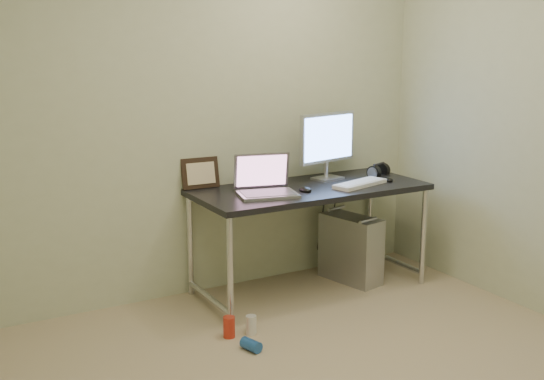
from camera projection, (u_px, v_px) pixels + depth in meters
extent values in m
cube|color=beige|center=(198.00, 115.00, 4.60)|extent=(3.50, 0.02, 2.50)
cube|color=black|center=(310.00, 189.00, 4.74)|extent=(1.63, 0.71, 0.04)
cylinder|color=silver|center=(230.00, 272.00, 4.18)|extent=(0.04, 0.04, 0.71)
cylinder|color=silver|center=(190.00, 246.00, 4.72)|extent=(0.04, 0.04, 0.71)
cylinder|color=silver|center=(423.00, 237.00, 4.92)|extent=(0.04, 0.04, 0.71)
cylinder|color=silver|center=(370.00, 217.00, 5.46)|extent=(0.04, 0.04, 0.71)
cylinder|color=silver|center=(210.00, 298.00, 4.51)|extent=(0.04, 0.63, 0.04)
cylinder|color=silver|center=(394.00, 261.00, 5.25)|extent=(0.04, 0.63, 0.04)
cube|color=#A5A5A9|center=(351.00, 249.00, 5.01)|extent=(0.30, 0.50, 0.49)
cylinder|color=silver|center=(368.00, 220.00, 4.78)|extent=(0.18, 0.06, 0.02)
cylinder|color=silver|center=(336.00, 208.00, 5.12)|extent=(0.18, 0.06, 0.02)
cylinder|color=black|center=(322.00, 219.00, 5.22)|extent=(0.01, 0.16, 0.69)
cylinder|color=black|center=(333.00, 221.00, 5.25)|extent=(0.02, 0.11, 0.71)
cylinder|color=red|center=(229.00, 327.00, 4.09)|extent=(0.10, 0.10, 0.13)
cylinder|color=silver|center=(251.00, 325.00, 4.13)|extent=(0.08, 0.08, 0.12)
cylinder|color=#2255AB|center=(251.00, 345.00, 3.92)|extent=(0.10, 0.14, 0.07)
cube|color=silver|center=(267.00, 194.00, 4.46)|extent=(0.43, 0.35, 0.02)
cube|color=slate|center=(267.00, 193.00, 4.46)|extent=(0.38, 0.29, 0.00)
cube|color=gray|center=(262.00, 171.00, 4.57)|extent=(0.38, 0.14, 0.24)
cube|color=#794D65|center=(262.00, 171.00, 4.56)|extent=(0.34, 0.12, 0.21)
cube|color=silver|center=(328.00, 178.00, 4.98)|extent=(0.23, 0.19, 0.02)
cylinder|color=silver|center=(326.00, 169.00, 4.98)|extent=(0.03, 0.03, 0.11)
cube|color=silver|center=(328.00, 137.00, 4.92)|extent=(0.51, 0.13, 0.36)
cube|color=#6B9BFF|center=(329.00, 138.00, 4.90)|extent=(0.46, 0.10, 0.31)
cube|color=white|center=(360.00, 184.00, 4.76)|extent=(0.46, 0.26, 0.03)
ellipsoid|color=black|center=(388.00, 179.00, 4.91)|extent=(0.09, 0.12, 0.03)
ellipsoid|color=black|center=(305.00, 188.00, 4.59)|extent=(0.07, 0.12, 0.04)
cylinder|color=black|center=(372.00, 172.00, 5.09)|extent=(0.07, 0.11, 0.10)
cylinder|color=black|center=(385.00, 171.00, 5.15)|extent=(0.07, 0.11, 0.10)
cube|color=black|center=(379.00, 164.00, 5.11)|extent=(0.13, 0.06, 0.01)
cube|color=black|center=(200.00, 173.00, 4.67)|extent=(0.27, 0.09, 0.21)
cylinder|color=silver|center=(238.00, 180.00, 4.74)|extent=(0.01, 0.01, 0.09)
cylinder|color=white|center=(238.00, 173.00, 4.73)|extent=(0.04, 0.03, 0.04)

